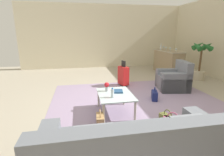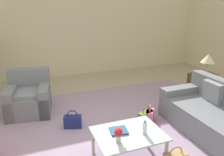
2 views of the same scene
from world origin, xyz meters
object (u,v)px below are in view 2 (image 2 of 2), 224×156
(table_lamp, at_px, (208,59))
(handbag_pink, at_px, (150,115))
(flower_vase, at_px, (118,134))
(handbag_navy, at_px, (73,121))
(handbag_olive, at_px, (146,117))
(coffee_table_book, at_px, (119,131))
(side_table, at_px, (204,86))
(armchair, at_px, (29,99))
(coffee_table, at_px, (128,136))
(water_bottle, at_px, (145,128))

(table_lamp, height_order, handbag_pink, table_lamp)
(flower_vase, height_order, handbag_pink, flower_vase)
(handbag_pink, xyz_separation_m, handbag_navy, (-1.46, 0.31, 0.00))
(flower_vase, height_order, handbag_olive, flower_vase)
(flower_vase, bearing_deg, handbag_olive, 44.91)
(coffee_table_book, height_order, handbag_navy, coffee_table_book)
(coffee_table_book, bearing_deg, flower_vase, -105.05)
(side_table, distance_m, handbag_pink, 2.02)
(armchair, relative_size, coffee_table_book, 4.00)
(handbag_olive, bearing_deg, table_lamp, 18.03)
(coffee_table, distance_m, water_bottle, 0.27)
(coffee_table, bearing_deg, coffee_table_book, 146.31)
(handbag_navy, bearing_deg, handbag_olive, -14.48)
(water_bottle, xyz_separation_m, handbag_olive, (0.57, 0.94, -0.42))
(coffee_table_book, distance_m, handbag_navy, 1.25)
(armchair, xyz_separation_m, handbag_olive, (2.06, -1.33, -0.17))
(flower_vase, distance_m, handbag_navy, 1.46)
(handbag_olive, bearing_deg, water_bottle, -121.37)
(coffee_table_book, relative_size, flower_vase, 1.18)
(table_lamp, bearing_deg, coffee_table_book, -154.07)
(armchair, distance_m, flower_vase, 2.57)
(coffee_table, bearing_deg, handbag_navy, 115.82)
(side_table, xyz_separation_m, table_lamp, (0.00, 0.00, 0.68))
(handbag_navy, bearing_deg, flower_vase, -75.15)
(armchair, relative_size, handbag_pink, 2.71)
(coffee_table_book, bearing_deg, handbag_olive, 48.85)
(water_bottle, xyz_separation_m, handbag_pink, (0.68, 0.98, -0.42))
(flower_vase, xyz_separation_m, side_table, (3.02, 1.65, -0.30))
(water_bottle, bearing_deg, handbag_navy, 121.03)
(armchair, distance_m, handbag_pink, 2.53)
(handbag_navy, bearing_deg, armchair, 126.13)
(water_bottle, bearing_deg, coffee_table_book, 150.64)
(coffee_table, bearing_deg, side_table, 28.18)
(armchair, height_order, handbag_navy, armchair)
(flower_vase, height_order, side_table, flower_vase)
(coffee_table, xyz_separation_m, flower_vase, (-0.22, -0.15, 0.18))
(handbag_navy, bearing_deg, handbag_pink, -12.10)
(armchair, xyz_separation_m, handbag_pink, (2.17, -1.29, -0.17))
(coffee_table_book, bearing_deg, side_table, 34.38)
(flower_vase, bearing_deg, water_bottle, 6.79)
(handbag_olive, bearing_deg, flower_vase, -135.09)
(coffee_table_book, bearing_deg, coffee_table, -25.24)
(armchair, relative_size, handbag_olive, 2.71)
(coffee_table_book, xyz_separation_m, handbag_olive, (0.89, 0.76, -0.34))
(armchair, bearing_deg, handbag_pink, -30.74)
(handbag_olive, bearing_deg, handbag_navy, 165.52)
(coffee_table_book, height_order, table_lamp, table_lamp)
(side_table, relative_size, handbag_olive, 1.70)
(armchair, relative_size, flower_vase, 4.73)
(armchair, bearing_deg, side_table, -9.27)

